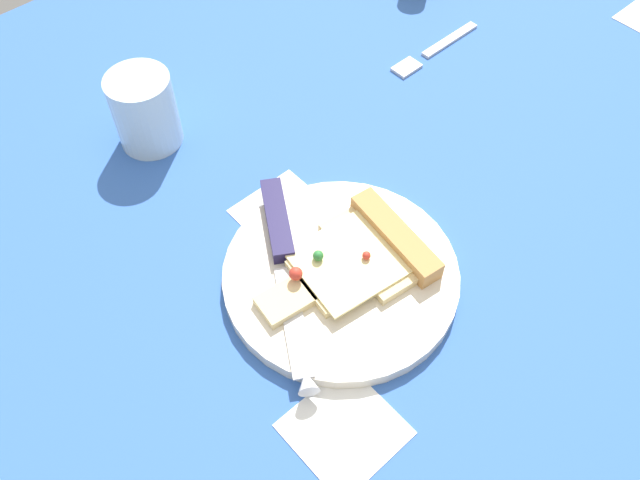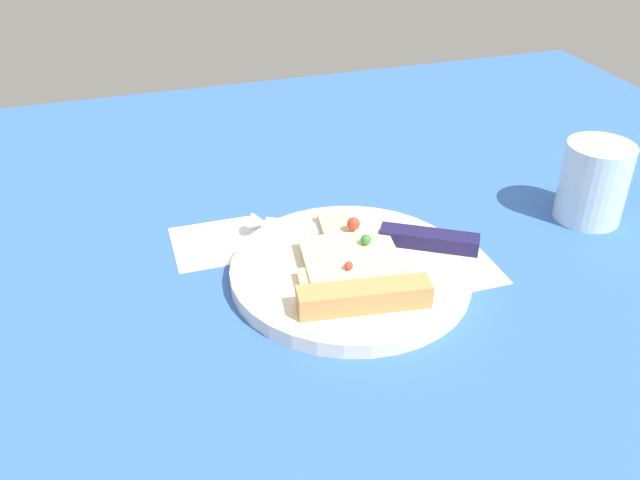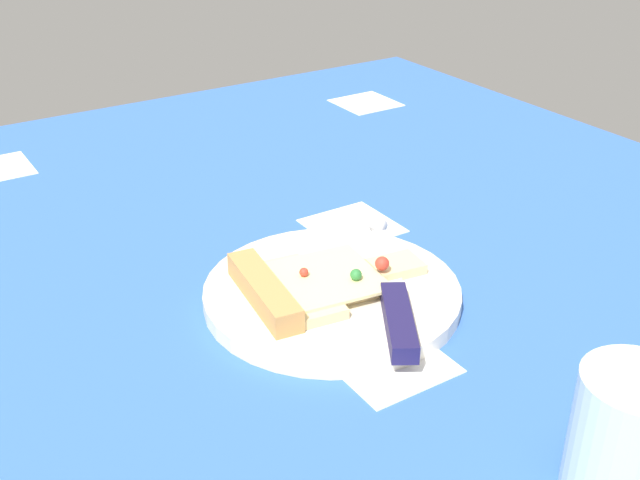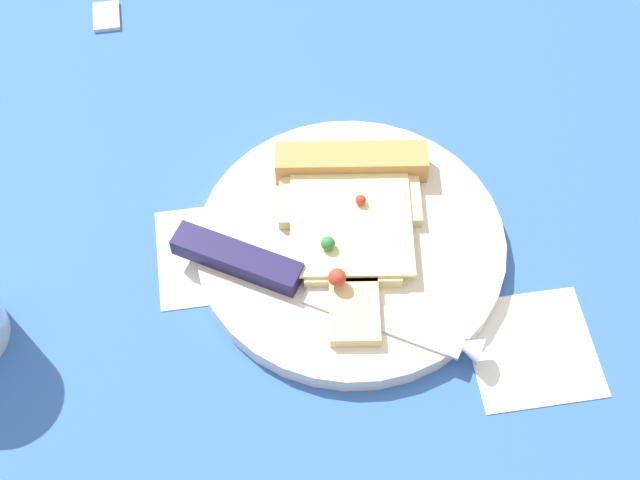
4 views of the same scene
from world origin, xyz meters
The scene contains 4 objects.
ground_plane centered at (-0.03, 0.00, -1.50)cm, with size 130.66×130.66×3.00cm.
plate centered at (1.10, 6.49, 0.77)cm, with size 23.65×23.65×1.54cm, color silver.
pizza_slice centered at (0.77, 3.95, 2.32)cm, with size 12.37×18.28×2.63cm.
knife centered at (5.94, 9.78, 2.14)cm, with size 21.59×14.28×2.45cm.
Camera 4 is at (9.13, 43.90, 60.08)cm, focal length 51.59 mm.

